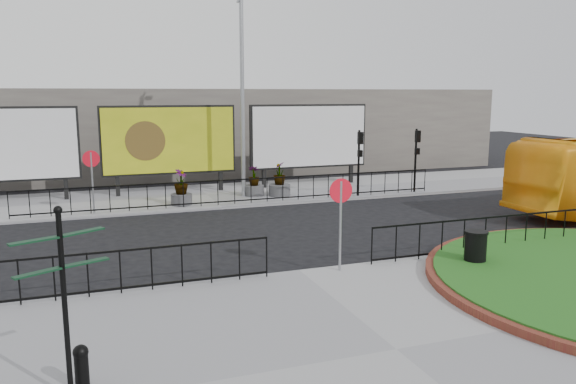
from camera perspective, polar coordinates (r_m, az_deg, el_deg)
name	(u,v)px	position (r m, az deg, el deg)	size (l,w,h in m)	color
ground	(299,274)	(15.12, 1.14, -8.34)	(90.00, 90.00, 0.00)	black
pavement_near	(396,352)	(10.91, 10.94, -15.69)	(30.00, 10.00, 0.12)	gray
pavement_far	(207,196)	(26.34, -8.24, -0.38)	(44.00, 6.00, 0.12)	gray
railing_near_left	(54,278)	(13.75, -22.67, -8.10)	(10.00, 0.10, 1.10)	black
railing_near_right	(506,232)	(18.00, 21.26, -3.83)	(9.00, 0.10, 1.10)	black
railing_far	(243,191)	(23.87, -4.61, 0.10)	(18.00, 0.10, 1.10)	black
speed_sign_far	(92,168)	(22.98, -19.32, 2.33)	(0.64, 0.07, 2.47)	gray
speed_sign_near	(341,204)	(14.66, 5.37, -1.22)	(0.64, 0.07, 2.47)	gray
billboard_left	(2,145)	(26.67, -27.06, 4.26)	(6.20, 0.31, 4.10)	black
billboard_mid	(169,140)	(26.71, -11.97, 5.14)	(6.20, 0.31, 4.10)	black
billboard_right	(309,137)	(28.52, 2.16, 5.65)	(6.20, 0.31, 4.10)	black
lamp_post	(242,92)	(25.29, -4.65, 10.12)	(0.74, 0.18, 9.23)	gray
signal_pole_a	(359,153)	(25.69, 7.27, 3.97)	(0.22, 0.26, 3.00)	black
signal_pole_b	(417,151)	(27.18, 12.93, 4.13)	(0.22, 0.26, 3.00)	black
building_backdrop	(173,130)	(35.84, -11.61, 6.18)	(40.00, 10.00, 5.00)	slate
fingerpost_sign	(63,285)	(9.09, -21.87, -8.76)	(1.36, 0.80, 3.03)	black
bollard	(81,365)	(9.81, -20.25, -16.19)	(0.24, 0.24, 0.75)	black
litter_bin	(475,249)	(15.90, 18.50, -5.55)	(0.62, 0.62, 1.02)	black
planter_a	(181,191)	(23.97, -10.80, 0.14)	(0.89, 0.89, 1.51)	#4C4C4F
planter_b	(254,185)	(25.76, -3.46, 0.73)	(0.90, 0.90, 1.38)	#4C4C4F
planter_c	(279,183)	(25.68, -0.88, 0.88)	(1.00, 1.00, 1.55)	#4C4C4F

